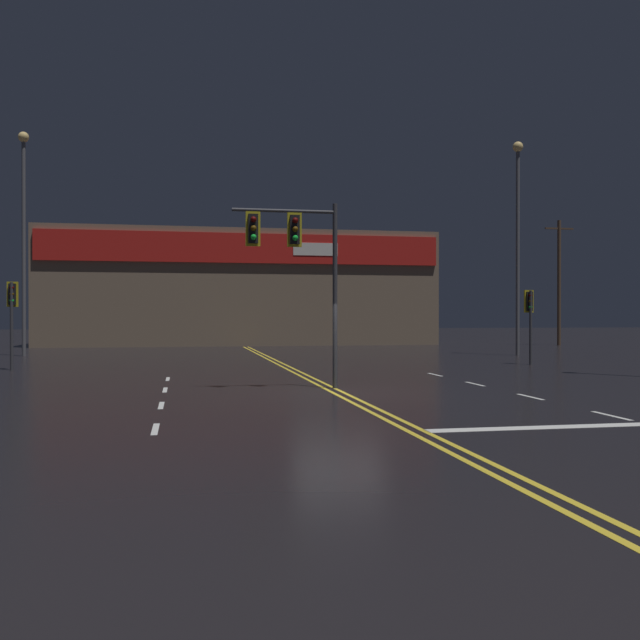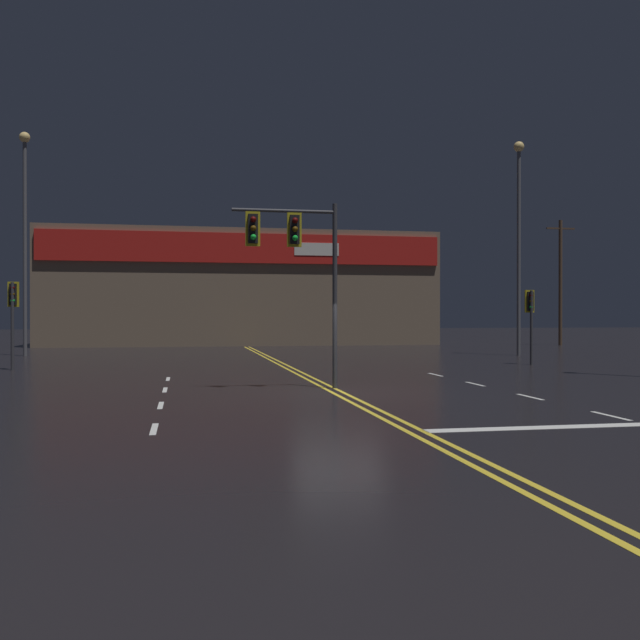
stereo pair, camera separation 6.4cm
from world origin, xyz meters
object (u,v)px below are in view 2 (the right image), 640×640
at_px(traffic_signal_median, 293,248).
at_px(traffic_signal_corner_northeast, 530,310).
at_px(streetlight_far_right, 25,218).
at_px(streetlight_near_left, 519,223).
at_px(traffic_signal_corner_northwest, 13,305).

distance_m(traffic_signal_median, traffic_signal_corner_northeast, 14.59).
height_order(traffic_signal_corner_northeast, streetlight_far_right, streetlight_far_right).
height_order(traffic_signal_median, streetlight_far_right, streetlight_far_right).
distance_m(traffic_signal_median, streetlight_near_left, 21.31).
bearing_deg(streetlight_near_left, streetlight_far_right, 170.66).
xyz_separation_m(traffic_signal_corner_northwest, streetlight_far_right, (-1.69, 10.22, 4.79)).
height_order(streetlight_near_left, streetlight_far_right, streetlight_far_right).
height_order(traffic_signal_corner_northwest, streetlight_far_right, streetlight_far_right).
bearing_deg(traffic_signal_corner_northwest, traffic_signal_median, -43.66).
bearing_deg(streetlight_near_left, traffic_signal_median, -133.69).
xyz_separation_m(traffic_signal_corner_northeast, traffic_signal_corner_northwest, (-21.51, 0.83, 0.16)).
bearing_deg(traffic_signal_corner_northeast, traffic_signal_corner_northwest, 177.78).
bearing_deg(streetlight_far_right, traffic_signal_corner_northwest, -80.61).
relative_size(traffic_signal_corner_northeast, streetlight_near_left, 0.28).
distance_m(traffic_signal_median, traffic_signal_corner_northwest, 13.57).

